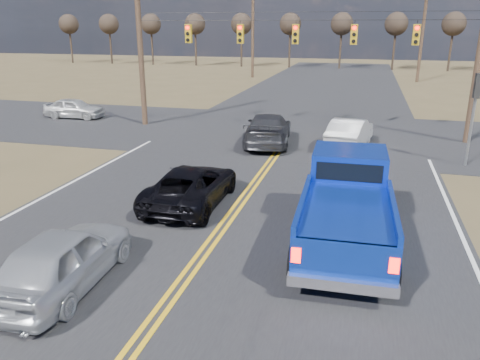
% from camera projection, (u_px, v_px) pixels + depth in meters
% --- Properties ---
extents(ground, '(160.00, 160.00, 0.00)m').
position_uv_depth(ground, '(158.00, 316.00, 9.73)').
color(ground, brown).
rests_on(ground, ground).
extents(road_main, '(14.00, 120.00, 0.02)m').
position_uv_depth(road_main, '(261.00, 175.00, 18.90)').
color(road_main, '#28282B').
rests_on(road_main, ground).
extents(road_cross, '(120.00, 12.00, 0.02)m').
position_uv_depth(road_cross, '(292.00, 133.00, 26.24)').
color(road_cross, '#28282B').
rests_on(road_cross, ground).
extents(signal_gantry, '(19.60, 4.83, 10.00)m').
position_uv_depth(signal_gantry, '(304.00, 39.00, 24.32)').
color(signal_gantry, '#473323').
rests_on(signal_gantry, ground).
extents(utility_poles, '(19.60, 58.32, 10.00)m').
position_uv_depth(utility_poles, '(293.00, 36.00, 23.67)').
color(utility_poles, '#473323').
rests_on(utility_poles, ground).
extents(treeline, '(87.00, 117.80, 7.40)m').
position_uv_depth(treeline, '(315.00, 26.00, 32.66)').
color(treeline, '#33261C').
rests_on(treeline, ground).
extents(pickup_truck, '(2.63, 6.26, 2.33)m').
position_uv_depth(pickup_truck, '(347.00, 206.00, 12.60)').
color(pickup_truck, black).
rests_on(pickup_truck, ground).
extents(silver_suv, '(1.88, 4.31, 1.45)m').
position_uv_depth(silver_suv, '(63.00, 258.00, 10.62)').
color(silver_suv, '#B0B2B8').
rests_on(silver_suv, ground).
extents(black_suv, '(2.20, 4.73, 1.31)m').
position_uv_depth(black_suv, '(191.00, 185.00, 15.63)').
color(black_suv, black).
rests_on(black_suv, ground).
extents(white_car_queue, '(2.26, 4.65, 1.47)m').
position_uv_depth(white_car_queue, '(350.00, 133.00, 22.93)').
color(white_car_queue, silver).
rests_on(white_car_queue, ground).
extents(dgrey_car_queue, '(2.81, 5.56, 1.55)m').
position_uv_depth(dgrey_car_queue, '(268.00, 129.00, 23.56)').
color(dgrey_car_queue, '#34353A').
rests_on(dgrey_car_queue, ground).
extents(cross_car_west, '(1.77, 3.92, 1.30)m').
position_uv_depth(cross_car_west, '(74.00, 108.00, 30.16)').
color(cross_car_west, silver).
rests_on(cross_car_west, ground).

